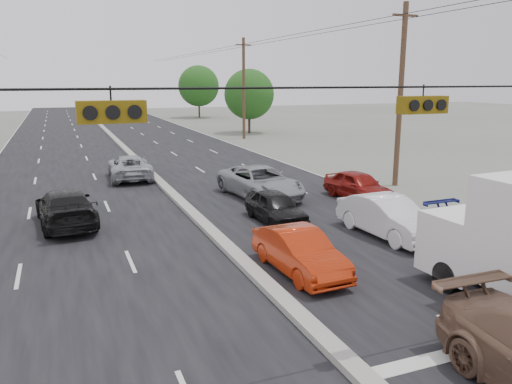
% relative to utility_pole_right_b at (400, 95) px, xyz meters
% --- Properties ---
extents(ground, '(200.00, 200.00, 0.00)m').
position_rel_utility_pole_right_b_xyz_m(ground, '(-12.50, -15.00, -5.11)').
color(ground, '#606356').
rests_on(ground, ground).
extents(road_surface, '(20.00, 160.00, 0.02)m').
position_rel_utility_pole_right_b_xyz_m(road_surface, '(-12.50, 15.00, -5.11)').
color(road_surface, black).
rests_on(road_surface, ground).
extents(center_median, '(0.50, 160.00, 0.20)m').
position_rel_utility_pole_right_b_xyz_m(center_median, '(-12.50, 15.00, -5.01)').
color(center_median, gray).
rests_on(center_median, ground).
extents(utility_pole_right_b, '(1.60, 0.30, 10.00)m').
position_rel_utility_pole_right_b_xyz_m(utility_pole_right_b, '(0.00, 0.00, 0.00)').
color(utility_pole_right_b, '#422D1E').
rests_on(utility_pole_right_b, ground).
extents(utility_pole_right_c, '(1.60, 0.30, 10.00)m').
position_rel_utility_pole_right_b_xyz_m(utility_pole_right_c, '(0.00, 25.00, 0.00)').
color(utility_pole_right_c, '#422D1E').
rests_on(utility_pole_right_c, ground).
extents(traffic_signals, '(25.00, 0.30, 0.54)m').
position_rel_utility_pole_right_b_xyz_m(traffic_signals, '(-11.10, -15.00, 0.39)').
color(traffic_signals, black).
rests_on(traffic_signals, ground).
extents(tree_right_mid, '(5.60, 5.60, 7.14)m').
position_rel_utility_pole_right_b_xyz_m(tree_right_mid, '(2.50, 30.00, -0.77)').
color(tree_right_mid, '#382619').
rests_on(tree_right_mid, ground).
extents(tree_right_far, '(6.40, 6.40, 8.16)m').
position_rel_utility_pole_right_b_xyz_m(tree_right_far, '(3.50, 55.00, -0.15)').
color(tree_right_far, '#382619').
rests_on(tree_right_far, ground).
extents(red_sedan, '(1.65, 4.22, 1.37)m').
position_rel_utility_pole_right_b_xyz_m(red_sedan, '(-11.10, -9.93, -4.42)').
color(red_sedan, '#B4270B').
rests_on(red_sedan, ground).
extents(queue_car_a, '(1.65, 3.94, 1.33)m').
position_rel_utility_pole_right_b_xyz_m(queue_car_a, '(-9.50, -4.49, -4.44)').
color(queue_car_a, black).
rests_on(queue_car_a, ground).
extents(queue_car_b, '(1.93, 4.79, 1.55)m').
position_rel_utility_pole_right_b_xyz_m(queue_car_b, '(-6.26, -7.85, -4.33)').
color(queue_car_b, white).
rests_on(queue_car_b, ground).
extents(queue_car_c, '(3.37, 5.99, 1.58)m').
position_rel_utility_pole_right_b_xyz_m(queue_car_c, '(-8.34, 0.06, -4.32)').
color(queue_car_c, gray).
rests_on(queue_car_c, ground).
extents(queue_car_d, '(1.96, 4.66, 1.34)m').
position_rel_utility_pole_right_b_xyz_m(queue_car_d, '(-3.99, -10.33, -4.44)').
color(queue_car_d, navy).
rests_on(queue_car_d, ground).
extents(queue_car_e, '(2.09, 4.38, 1.45)m').
position_rel_utility_pole_right_b_xyz_m(queue_car_e, '(-3.97, -2.28, -4.38)').
color(queue_car_e, maroon).
rests_on(queue_car_e, ground).
extents(oncoming_near, '(2.58, 5.40, 1.52)m').
position_rel_utility_pole_right_b_xyz_m(oncoming_near, '(-17.76, -1.66, -4.35)').
color(oncoming_near, black).
rests_on(oncoming_near, ground).
extents(oncoming_far, '(2.67, 5.33, 1.45)m').
position_rel_utility_pole_right_b_xyz_m(oncoming_far, '(-13.90, 7.54, -4.38)').
color(oncoming_far, '#9C9FA3').
rests_on(oncoming_far, ground).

